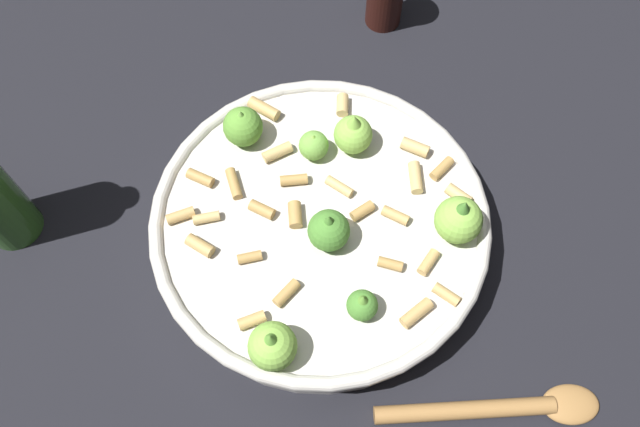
% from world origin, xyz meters
% --- Properties ---
extents(ground_plane, '(2.40, 2.40, 0.00)m').
position_xyz_m(ground_plane, '(0.00, 0.00, 0.00)').
color(ground_plane, black).
extents(cooking_pan, '(0.33, 0.33, 0.10)m').
position_xyz_m(cooking_pan, '(-0.00, -0.00, 0.03)').
color(cooking_pan, beige).
rests_on(cooking_pan, ground).
extents(wooden_spoon, '(0.18, 0.13, 0.02)m').
position_xyz_m(wooden_spoon, '(-0.23, 0.06, 0.01)').
color(wooden_spoon, '#9E703D').
rests_on(wooden_spoon, ground).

